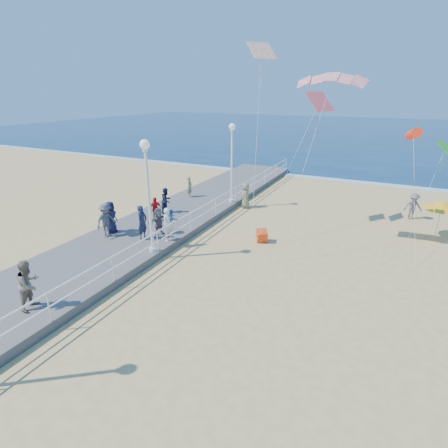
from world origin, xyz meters
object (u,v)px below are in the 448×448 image
at_px(toddler_held, 172,217).
at_px(beach_walker_a, 413,206).
at_px(spectator_5, 159,221).
at_px(box_kite, 262,237).
at_px(lamp_post_mid, 148,186).
at_px(spectator_6, 190,187).
at_px(spectator_7, 166,200).
at_px(beach_umbrella, 442,205).
at_px(spectator_1, 29,284).
at_px(beach_walker_c, 246,196).
at_px(spectator_3, 155,209).
at_px(spectator_4, 111,217).
at_px(spectator_2, 106,220).
at_px(woman_holding_toddler, 168,224).
at_px(lamp_post_far, 232,155).
at_px(spectator_0, 142,222).

relative_size(toddler_held, beach_walker_a, 0.49).
distance_m(spectator_5, box_kite, 5.60).
height_order(lamp_post_mid, spectator_6, lamp_post_mid).
relative_size(spectator_7, beach_umbrella, 0.76).
distance_m(spectator_1, beach_walker_c, 15.17).
relative_size(spectator_3, beach_walker_c, 0.83).
bearing_deg(spectator_4, spectator_1, -172.52).
height_order(spectator_3, beach_umbrella, beach_umbrella).
bearing_deg(spectator_5, spectator_3, 61.98).
xyz_separation_m(spectator_2, spectator_7, (0.58, 4.63, -0.11)).
bearing_deg(lamp_post_mid, spectator_1, -99.80).
bearing_deg(spectator_3, lamp_post_mid, -118.40).
distance_m(woman_holding_toddler, beach_walker_a, 15.41).
relative_size(spectator_1, beach_umbrella, 0.86).
height_order(lamp_post_far, spectator_3, lamp_post_far).
distance_m(spectator_7, box_kite, 6.86).
distance_m(spectator_4, beach_walker_c, 9.46).
relative_size(spectator_5, beach_umbrella, 0.70).
xyz_separation_m(woman_holding_toddler, toddler_held, (0.15, 0.15, 0.39)).
relative_size(spectator_0, spectator_4, 1.03).
height_order(spectator_3, spectator_4, spectator_4).
bearing_deg(lamp_post_far, spectator_7, -124.69).
distance_m(lamp_post_mid, box_kite, 6.74).
relative_size(spectator_1, spectator_7, 1.14).
bearing_deg(toddler_held, lamp_post_far, 15.04).
bearing_deg(beach_umbrella, spectator_3, -159.97).
bearing_deg(spectator_1, beach_walker_c, -21.83).
xyz_separation_m(spectator_4, spectator_5, (2.49, 0.91, -0.13)).
relative_size(spectator_0, box_kite, 3.04).
distance_m(toddler_held, spectator_0, 1.62).
relative_size(woman_holding_toddler, spectator_5, 1.17).
distance_m(toddler_held, spectator_7, 4.50).
distance_m(lamp_post_mid, lamp_post_far, 9.00).
bearing_deg(spectator_7, beach_walker_a, -63.98).
bearing_deg(beach_walker_a, spectator_3, -167.70).
height_order(spectator_1, beach_walker_c, spectator_1).
relative_size(lamp_post_mid, spectator_1, 2.89).
relative_size(toddler_held, beach_walker_c, 0.47).
distance_m(spectator_0, beach_walker_c, 8.64).
bearing_deg(lamp_post_far, beach_walker_a, 14.00).
bearing_deg(spectator_0, spectator_3, 18.22).
xyz_separation_m(spectator_3, box_kite, (6.50, 0.65, -0.82)).
bearing_deg(beach_umbrella, spectator_7, -165.42).
bearing_deg(spectator_0, spectator_2, 101.72).
height_order(spectator_4, spectator_7, spectator_4).
height_order(lamp_post_mid, woman_holding_toddler, lamp_post_mid).
xyz_separation_m(lamp_post_mid, lamp_post_far, (0.00, 9.00, 0.00)).
bearing_deg(woman_holding_toddler, spectator_4, 111.96).
bearing_deg(spectator_2, spectator_1, -151.51).
bearing_deg(spectator_6, beach_umbrella, -96.89).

